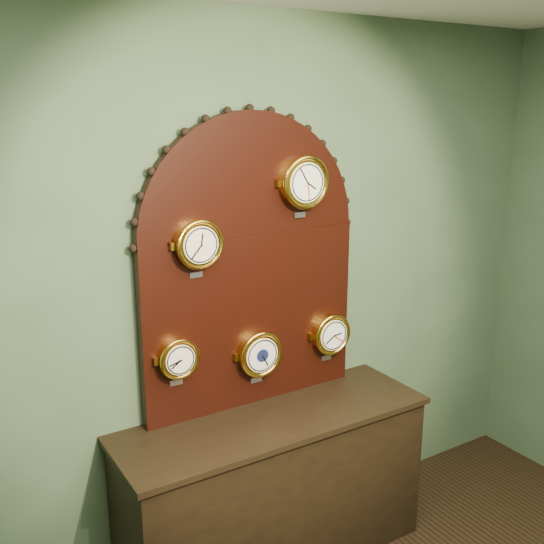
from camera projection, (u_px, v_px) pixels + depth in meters
wall_back at (247, 295)px, 3.27m from camera, size 4.00×0.00×4.00m
shop_counter at (274, 491)px, 3.31m from camera, size 1.60×0.50×0.80m
display_board at (251, 254)px, 3.17m from camera, size 1.26×0.06×1.53m
roman_clock at (198, 244)px, 2.93m from camera, size 0.24×0.08×0.29m
arabic_clock at (304, 182)px, 3.17m from camera, size 0.27×0.08×0.32m
hygrometer at (178, 358)px, 3.01m from camera, size 0.20×0.08×0.25m
barometer at (259, 354)px, 3.25m from camera, size 0.25×0.08×0.30m
tide_clock at (331, 334)px, 3.48m from camera, size 0.23×0.08×0.28m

